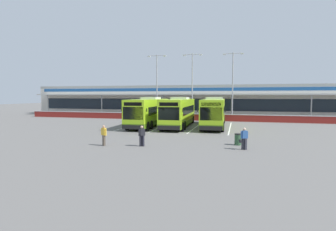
% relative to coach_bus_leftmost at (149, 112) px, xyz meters
% --- Properties ---
extents(ground_plane, '(200.00, 200.00, 0.00)m').
position_rel_coach_bus_leftmost_xyz_m(ground_plane, '(4.06, -5.33, -1.79)').
color(ground_plane, '#605E5B').
extents(terminal_building, '(70.00, 13.00, 6.00)m').
position_rel_coach_bus_leftmost_xyz_m(terminal_building, '(4.06, 21.58, 1.23)').
color(terminal_building, beige).
rests_on(terminal_building, ground).
extents(red_barrier_wall, '(60.00, 0.40, 1.10)m').
position_rel_coach_bus_leftmost_xyz_m(red_barrier_wall, '(4.06, 9.17, -1.23)').
color(red_barrier_wall, maroon).
rests_on(red_barrier_wall, ground).
extents(coach_bus_leftmost, '(3.25, 12.23, 3.78)m').
position_rel_coach_bus_leftmost_xyz_m(coach_bus_leftmost, '(0.00, 0.00, 0.00)').
color(coach_bus_leftmost, '#9ED11E').
rests_on(coach_bus_leftmost, ground).
extents(coach_bus_left_centre, '(3.25, 12.23, 3.78)m').
position_rel_coach_bus_leftmost_xyz_m(coach_bus_left_centre, '(3.91, 0.41, 0.00)').
color(coach_bus_left_centre, '#9ED11E').
rests_on(coach_bus_left_centre, ground).
extents(coach_bus_centre, '(3.25, 12.23, 3.78)m').
position_rel_coach_bus_leftmost_xyz_m(coach_bus_centre, '(8.30, 1.19, 0.00)').
color(coach_bus_centre, '#9ED11E').
rests_on(coach_bus_centre, ground).
extents(bay_stripe_far_west, '(0.14, 13.00, 0.01)m').
position_rel_coach_bus_leftmost_xyz_m(bay_stripe_far_west, '(-2.24, 0.67, -1.78)').
color(bay_stripe_far_west, silver).
rests_on(bay_stripe_far_west, ground).
extents(bay_stripe_west, '(0.14, 13.00, 0.01)m').
position_rel_coach_bus_leftmost_xyz_m(bay_stripe_west, '(1.96, 0.67, -1.78)').
color(bay_stripe_west, silver).
rests_on(bay_stripe_west, ground).
extents(bay_stripe_mid_west, '(0.14, 13.00, 0.01)m').
position_rel_coach_bus_leftmost_xyz_m(bay_stripe_mid_west, '(6.16, 0.67, -1.78)').
color(bay_stripe_mid_west, silver).
rests_on(bay_stripe_mid_west, ground).
extents(bay_stripe_centre, '(0.14, 13.00, 0.01)m').
position_rel_coach_bus_leftmost_xyz_m(bay_stripe_centre, '(10.36, 0.67, -1.78)').
color(bay_stripe_centre, silver).
rests_on(bay_stripe_centre, ground).
extents(pedestrian_with_handbag, '(0.65, 0.42, 1.62)m').
position_rel_coach_bus_leftmost_xyz_m(pedestrian_with_handbag, '(11.71, -12.73, -0.93)').
color(pedestrian_with_handbag, '#33333D').
rests_on(pedestrian_with_handbag, ground).
extents(pedestrian_in_dark_coat, '(0.53, 0.38, 1.62)m').
position_rel_coach_bus_leftmost_xyz_m(pedestrian_in_dark_coat, '(1.00, -13.92, -0.91)').
color(pedestrian_in_dark_coat, '#4C4238').
rests_on(pedestrian_in_dark_coat, ground).
extents(pedestrian_child, '(0.44, 0.45, 1.62)m').
position_rel_coach_bus_leftmost_xyz_m(pedestrian_child, '(4.01, -13.41, -0.91)').
color(pedestrian_child, black).
rests_on(pedestrian_child, ground).
extents(lamp_post_west, '(3.24, 0.28, 11.00)m').
position_rel_coach_bus_leftmost_xyz_m(lamp_post_west, '(-2.36, 11.22, 4.50)').
color(lamp_post_west, '#9E9EA3').
rests_on(lamp_post_west, ground).
extents(lamp_post_centre, '(3.24, 0.28, 11.00)m').
position_rel_coach_bus_leftmost_xyz_m(lamp_post_centre, '(3.78, 11.49, 4.50)').
color(lamp_post_centre, '#9E9EA3').
rests_on(lamp_post_centre, ground).
extents(lamp_post_east, '(3.24, 0.28, 11.00)m').
position_rel_coach_bus_leftmost_xyz_m(lamp_post_east, '(10.37, 12.14, 4.50)').
color(lamp_post_east, '#9E9EA3').
rests_on(lamp_post_east, ground).
extents(litter_bin, '(0.54, 0.54, 0.93)m').
position_rel_coach_bus_leftmost_xyz_m(litter_bin, '(11.28, -10.97, -1.32)').
color(litter_bin, '#2D5133').
rests_on(litter_bin, ground).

